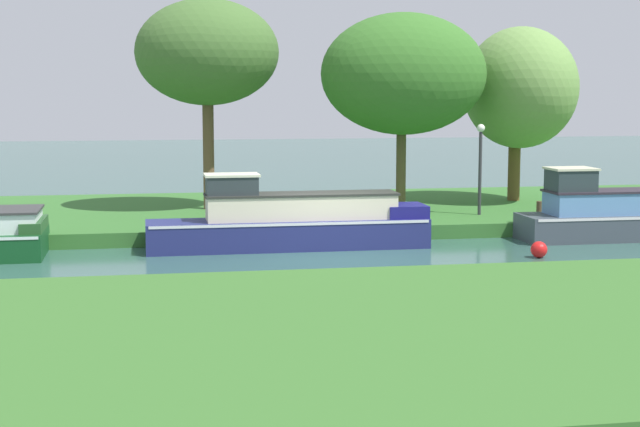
# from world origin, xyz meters

# --- Properties ---
(ground_plane) EXTENTS (120.00, 120.00, 0.00)m
(ground_plane) POSITION_xyz_m (0.00, 0.00, 0.00)
(ground_plane) COLOR #335B51
(riverbank_far) EXTENTS (72.00, 10.00, 0.40)m
(riverbank_far) POSITION_xyz_m (0.00, 7.00, 0.20)
(riverbank_far) COLOR #346B2B
(riverbank_far) RESTS_ON ground_plane
(riverbank_near) EXTENTS (72.00, 10.00, 0.40)m
(riverbank_near) POSITION_xyz_m (0.00, -9.00, 0.20)
(riverbank_near) COLOR #376929
(riverbank_near) RESTS_ON ground_plane
(navy_barge) EXTENTS (7.32, 1.45, 1.98)m
(navy_barge) POSITION_xyz_m (-0.87, 1.20, 0.68)
(navy_barge) COLOR navy
(navy_barge) RESTS_ON ground_plane
(willow_tree_left) EXTENTS (4.44, 4.15, 6.52)m
(willow_tree_left) POSITION_xyz_m (-2.66, 6.92, 5.26)
(willow_tree_left) COLOR brown
(willow_tree_left) RESTS_ON riverbank_far
(willow_tree_centre) EXTENTS (5.19, 4.00, 6.09)m
(willow_tree_centre) POSITION_xyz_m (3.32, 5.77, 4.60)
(willow_tree_centre) COLOR brown
(willow_tree_centre) RESTS_ON riverbank_far
(willow_tree_right) EXTENTS (3.63, 4.78, 5.80)m
(willow_tree_right) POSITION_xyz_m (7.68, 7.22, 4.18)
(willow_tree_right) COLOR brown
(willow_tree_right) RESTS_ON riverbank_far
(lamp_post) EXTENTS (0.24, 0.24, 2.71)m
(lamp_post) POSITION_xyz_m (5.22, 4.02, 2.12)
(lamp_post) COLOR #333338
(lamp_post) RESTS_ON riverbank_far
(mooring_post_near) EXTENTS (0.15, 0.15, 0.53)m
(mooring_post_near) POSITION_xyz_m (6.53, 2.62, 0.67)
(mooring_post_near) COLOR brown
(mooring_post_near) RESTS_ON riverbank_far
(mooring_post_far) EXTENTS (0.14, 0.14, 0.70)m
(mooring_post_far) POSITION_xyz_m (-2.54, 2.62, 0.75)
(mooring_post_far) COLOR brown
(mooring_post_far) RESTS_ON riverbank_far
(channel_buoy) EXTENTS (0.41, 0.41, 0.41)m
(channel_buoy) POSITION_xyz_m (4.88, -1.34, 0.20)
(channel_buoy) COLOR red
(channel_buoy) RESTS_ON ground_plane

